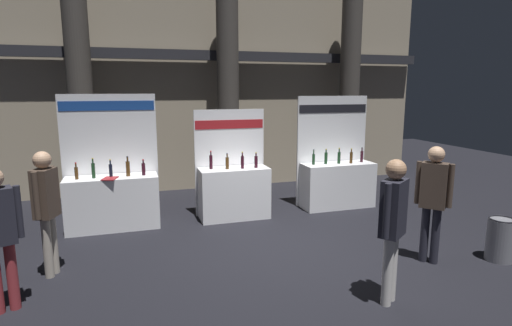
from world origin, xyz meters
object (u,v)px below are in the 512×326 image
trash_bin (500,239)px  exhibitor_booth_1 (234,189)px  exhibitor_booth_0 (113,196)px  visitor_0 (393,219)px  visitor_4 (46,203)px  exhibitor_booth_2 (337,180)px  visitor_3 (433,194)px

trash_bin → exhibitor_booth_1: bearing=135.7°
exhibitor_booth_1 → exhibitor_booth_0: bearing=178.3°
visitor_0 → visitor_4: visitor_0 is taller
exhibitor_booth_1 → exhibitor_booth_2: (2.41, 0.09, 0.01)m
exhibitor_booth_0 → exhibitor_booth_1: exhibitor_booth_0 is taller
exhibitor_booth_1 → exhibitor_booth_2: 2.41m
visitor_3 → trash_bin: bearing=35.0°
exhibitor_booth_0 → visitor_4: size_ratio=1.41×
exhibitor_booth_1 → trash_bin: bearing=-44.3°
visitor_3 → exhibitor_booth_1: bearing=176.1°
trash_bin → exhibitor_booth_0: bearing=149.5°
exhibitor_booth_0 → visitor_4: 2.09m
exhibitor_booth_1 → visitor_3: bearing=-52.9°
exhibitor_booth_2 → visitor_3: exhibitor_booth_2 is taller
trash_bin → visitor_4: 6.77m
exhibitor_booth_2 → visitor_3: size_ratio=1.37×
visitor_3 → exhibitor_booth_2: bearing=137.1°
trash_bin → visitor_3: (-1.10, 0.27, 0.73)m
exhibitor_booth_0 → exhibitor_booth_2: exhibitor_booth_0 is taller
exhibitor_booth_0 → visitor_0: exhibitor_booth_0 is taller
visitor_4 → exhibitor_booth_0: bearing=177.5°
trash_bin → visitor_0: visitor_0 is taller
exhibitor_booth_0 → exhibitor_booth_1: 2.35m
exhibitor_booth_2 → trash_bin: bearing=-73.8°
visitor_0 → trash_bin: bearing=157.8°
visitor_0 → visitor_4: size_ratio=1.01×
visitor_4 → visitor_0: bearing=83.5°
exhibitor_booth_2 → visitor_4: (-5.56, -1.90, 0.46)m
exhibitor_booth_2 → visitor_0: 4.27m
exhibitor_booth_0 → exhibitor_booth_2: (4.76, 0.02, -0.01)m
exhibitor_booth_0 → exhibitor_booth_1: bearing=-1.7°
exhibitor_booth_0 → exhibitor_booth_1: (2.35, -0.07, -0.02)m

